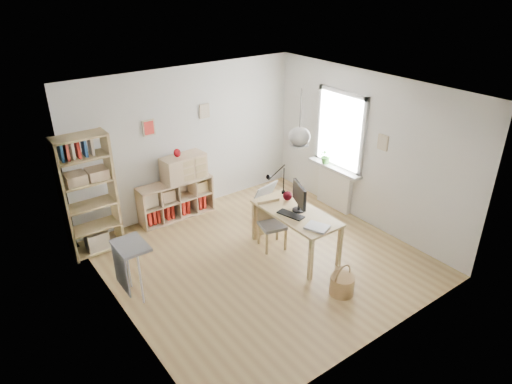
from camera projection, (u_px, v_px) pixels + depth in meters
ground at (262, 259)px, 7.32m from camera, size 4.50×4.50×0.00m
room_shell at (299, 136)px, 6.61m from camera, size 4.50×4.50×4.50m
window_unit at (341, 130)px, 8.24m from camera, size 0.07×1.16×1.46m
radiator at (335, 188)px, 8.73m from camera, size 0.10×0.80×0.80m
windowsill at (334, 168)px, 8.52m from camera, size 0.22×1.20×0.06m
desk at (296, 217)px, 7.21m from camera, size 0.70×1.50×0.75m
cube_shelf at (174, 202)px, 8.44m from camera, size 1.40×0.38×0.72m
tall_bookshelf at (88, 191)px, 7.05m from camera, size 0.80×0.38×2.00m
side_table at (127, 257)px, 6.19m from camera, size 0.40×0.55×0.85m
chair at (271, 222)px, 7.48m from camera, size 0.47×0.47×0.80m
wicker_basket at (342, 284)px, 6.48m from camera, size 0.35×0.35×0.48m
storage_chest at (277, 207)px, 8.49m from camera, size 0.67×0.72×0.59m
monitor at (299, 196)px, 7.10m from camera, size 0.24×0.49×0.45m
keyboard at (291, 215)px, 7.06m from camera, size 0.27×0.46×0.02m
task_lamp at (275, 180)px, 7.43m from camera, size 0.47×0.17×0.50m
yarn_ball at (288, 196)px, 7.49m from camera, size 0.15×0.15×0.15m
paper_tray at (317, 227)px, 6.71m from camera, size 0.36×0.40×0.03m
drawer_chest at (184, 167)px, 8.24m from camera, size 0.83×0.43×0.46m
red_vase at (177, 153)px, 8.04m from camera, size 0.13×0.13×0.15m
potted_plant at (326, 156)px, 8.58m from camera, size 0.34×0.32×0.29m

